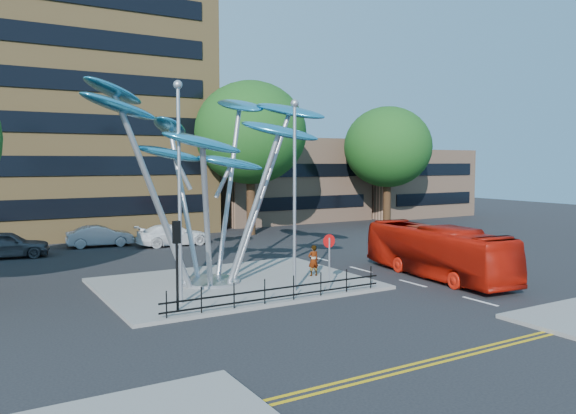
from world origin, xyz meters
TOP-DOWN VIEW (x-y plane):
  - ground at (0.00, 0.00)m, footprint 120.00×120.00m
  - traffic_island at (-1.00, 6.00)m, footprint 12.00×9.00m
  - double_yellow_near at (0.00, -6.00)m, footprint 40.00×0.12m
  - double_yellow_far at (0.00, -6.30)m, footprint 40.00×0.12m
  - brick_tower at (-6.00, 32.00)m, footprint 25.00×15.00m
  - low_building_near at (16.00, 30.00)m, footprint 15.00×8.00m
  - low_building_far at (30.00, 28.00)m, footprint 12.00×8.00m
  - tree_right at (8.00, 22.00)m, footprint 8.80×8.80m
  - tree_far at (22.00, 22.00)m, footprint 8.00×8.00m
  - leaf_sculpture at (-2.07, 6.68)m, footprint 12.72×9.54m
  - street_lamp_left at (-4.50, 3.50)m, footprint 0.36×0.36m
  - street_lamp_right at (0.50, 3.00)m, footprint 0.36×0.36m
  - traffic_light_island at (-5.00, 2.50)m, footprint 0.28×0.18m
  - no_entry_sign_island at (2.00, 2.52)m, footprint 0.60×0.10m
  - pedestrian_railing_front at (-1.00, 1.70)m, footprint 10.00×0.06m
  - red_bus at (8.50, 2.45)m, footprint 3.20×9.58m
  - pedestrian at (3.00, 5.32)m, footprint 0.59×0.41m
  - parked_car_left at (-9.64, 19.74)m, footprint 5.07×2.66m
  - parked_car_mid at (-3.76, 21.56)m, footprint 4.52×1.97m
  - parked_car_right at (0.74, 19.53)m, footprint 5.08×2.14m

SIDE VIEW (x-z plane):
  - ground at x=0.00m, z-range 0.00..0.00m
  - double_yellow_near at x=0.00m, z-range 0.00..0.01m
  - double_yellow_far at x=0.00m, z-range 0.00..0.01m
  - traffic_island at x=-1.00m, z-range 0.00..0.15m
  - pedestrian_railing_front at x=-1.00m, z-range 0.05..1.05m
  - parked_car_mid at x=-3.76m, z-range 0.00..1.45m
  - parked_car_right at x=0.74m, z-range 0.00..1.46m
  - parked_car_left at x=-9.64m, z-range 0.00..1.65m
  - pedestrian at x=3.00m, z-range 0.15..1.68m
  - red_bus at x=8.50m, z-range 0.00..2.62m
  - no_entry_sign_island at x=2.00m, z-range 0.59..3.04m
  - traffic_light_island at x=-5.00m, z-range 0.90..4.33m
  - low_building_far at x=30.00m, z-range 0.00..7.00m
  - low_building_near at x=16.00m, z-range 0.00..8.00m
  - street_lamp_right at x=0.50m, z-range 0.94..9.24m
  - street_lamp_left at x=-4.50m, z-range 0.96..9.76m
  - leaf_sculpture at x=-2.07m, z-range 2.12..11.63m
  - tree_far at x=22.00m, z-range 1.70..12.51m
  - tree_right at x=8.00m, z-range 1.98..14.09m
  - brick_tower at x=-6.00m, z-range 0.00..30.00m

